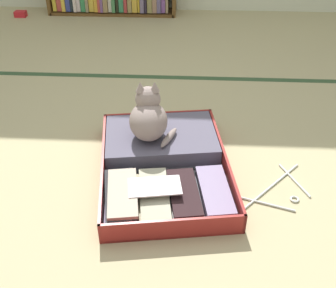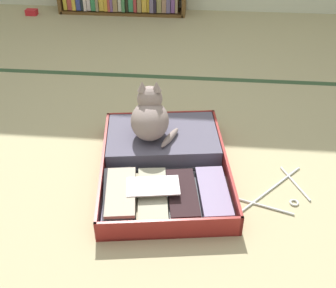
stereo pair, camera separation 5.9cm
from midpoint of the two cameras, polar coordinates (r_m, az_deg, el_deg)
ground_plane at (r=2.03m, az=-0.99°, el=-3.40°), size 10.00×10.00×0.00m
tatami_border at (r=2.85m, az=1.13°, el=9.04°), size 4.80×0.05×0.00m
open_suitcase at (r=2.01m, az=0.14°, el=-2.20°), size 0.69×0.89×0.10m
black_cat at (r=2.03m, az=-1.60°, el=3.74°), size 0.25×0.25×0.28m
clothes_hanger at (r=1.96m, az=15.59°, el=-6.46°), size 0.32×0.34×0.01m
small_red_pouch at (r=4.19m, az=-17.60°, el=16.66°), size 0.10×0.07×0.05m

